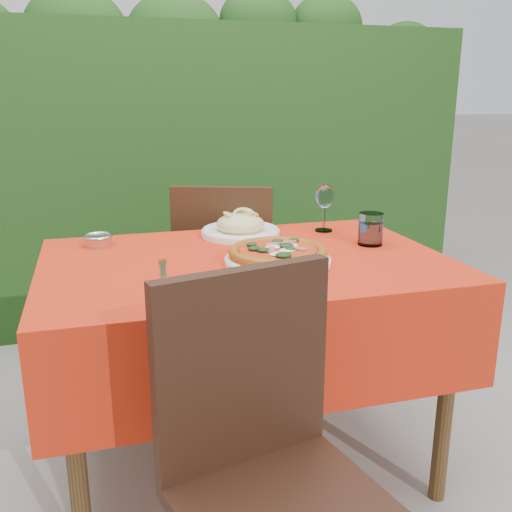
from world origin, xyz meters
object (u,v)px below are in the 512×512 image
object	(u,v)px
wine_glass	(325,198)
fork	(163,270)
water_glass	(371,231)
pizza_plate	(278,255)
pasta_plate	(240,228)
steel_ramekin	(98,241)
chair_far	(226,272)
chair_near	(266,457)

from	to	relation	value
wine_glass	fork	distance (m)	0.74
water_glass	fork	distance (m)	0.73
pizza_plate	pasta_plate	bearing A→B (deg)	92.86
pizza_plate	steel_ramekin	xyz separation A→B (m)	(-0.52, 0.37, -0.01)
chair_far	water_glass	bearing A→B (deg)	145.12
pizza_plate	wine_glass	xyz separation A→B (m)	(0.30, 0.36, 0.10)
chair_far	wine_glass	size ratio (longest dim) A/B	5.03
pizza_plate	wine_glass	world-z (taller)	wine_glass
chair_far	wine_glass	xyz separation A→B (m)	(0.31, -0.32, 0.36)
chair_near	pasta_plate	distance (m)	1.04
chair_near	steel_ramekin	xyz separation A→B (m)	(-0.30, 0.98, 0.25)
water_glass	fork	world-z (taller)	water_glass
pasta_plate	wine_glass	xyz separation A→B (m)	(0.32, -0.02, 0.10)
water_glass	chair_near	bearing A→B (deg)	-129.12
wine_glass	steel_ramekin	world-z (taller)	wine_glass
chair_near	pasta_plate	size ratio (longest dim) A/B	3.15
chair_far	pizza_plate	size ratio (longest dim) A/B	2.77
chair_far	fork	bearing A→B (deg)	83.07
chair_near	fork	world-z (taller)	chair_near
pizza_plate	water_glass	distance (m)	0.40
water_glass	wine_glass	xyz separation A→B (m)	(-0.08, 0.23, 0.08)
pasta_plate	steel_ramekin	distance (m)	0.50
chair_far	steel_ramekin	world-z (taller)	chair_far
wine_glass	steel_ramekin	bearing A→B (deg)	179.28
chair_near	wine_glass	bearing A→B (deg)	48.58
pizza_plate	steel_ramekin	distance (m)	0.64
fork	wine_glass	bearing A→B (deg)	33.58
pasta_plate	steel_ramekin	world-z (taller)	pasta_plate
pasta_plate	wine_glass	bearing A→B (deg)	-3.63
wine_glass	pasta_plate	bearing A→B (deg)	176.37
pasta_plate	water_glass	world-z (taller)	water_glass
chair_near	steel_ramekin	bearing A→B (deg)	94.25
chair_near	water_glass	xyz separation A→B (m)	(0.60, 0.73, 0.28)
chair_far	pasta_plate	bearing A→B (deg)	108.31
chair_far	wine_glass	distance (m)	0.57
chair_far	pizza_plate	world-z (taller)	chair_far
steel_ramekin	wine_glass	bearing A→B (deg)	-0.72
fork	water_glass	bearing A→B (deg)	14.36
water_glass	steel_ramekin	xyz separation A→B (m)	(-0.90, 0.24, -0.03)
pasta_plate	steel_ramekin	bearing A→B (deg)	-178.88
chair_near	pasta_plate	xyz separation A→B (m)	(0.20, 0.98, 0.26)
pizza_plate	fork	size ratio (longest dim) A/B	1.63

